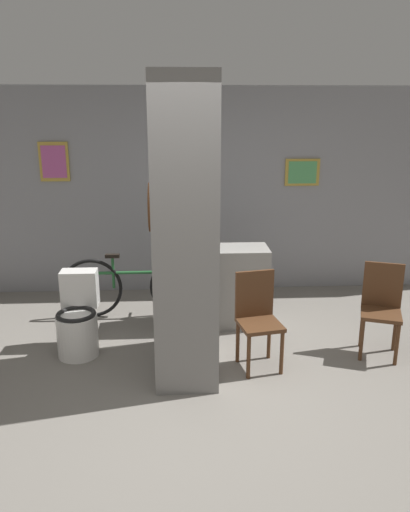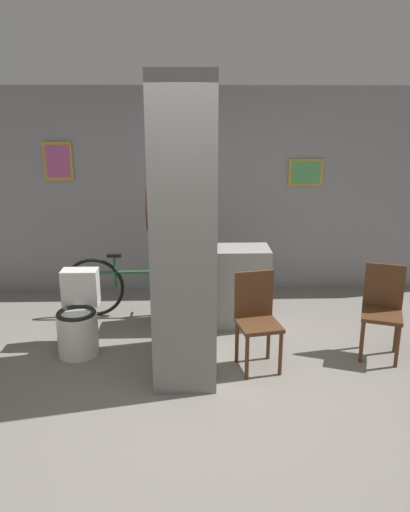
{
  "view_description": "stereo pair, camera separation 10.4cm",
  "coord_description": "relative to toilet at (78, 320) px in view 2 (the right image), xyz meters",
  "views": [
    {
      "loc": [
        -0.09,
        -3.72,
        2.31
      ],
      "look_at": [
        0.17,
        0.92,
        0.95
      ],
      "focal_mm": 35.0,
      "sensor_mm": 36.0,
      "label": 1
    },
    {
      "loc": [
        0.02,
        -3.72,
        2.31
      ],
      "look_at": [
        0.17,
        0.92,
        0.95
      ],
      "focal_mm": 35.0,
      "sensor_mm": 36.0,
      "label": 2
    }
  ],
  "objects": [
    {
      "name": "ground_plane",
      "position": [
        1.08,
        -0.84,
        -0.33
      ],
      "size": [
        14.0,
        14.0,
        0.0
      ],
      "primitive_type": "plane",
      "color": "slate"
    },
    {
      "name": "wall_back",
      "position": [
        1.08,
        1.79,
        0.97
      ],
      "size": [
        8.0,
        0.09,
        2.6
      ],
      "color": "gray",
      "rests_on": "ground_plane"
    },
    {
      "name": "pillar_center",
      "position": [
        1.05,
        -0.33,
        0.97
      ],
      "size": [
        0.57,
        1.03,
        2.6
      ],
      "color": "gray",
      "rests_on": "ground_plane"
    },
    {
      "name": "counter_shelf",
      "position": [
        1.37,
        0.61,
        0.11
      ],
      "size": [
        1.18,
        0.44,
        0.88
      ],
      "color": "gray",
      "rests_on": "ground_plane"
    },
    {
      "name": "toilet",
      "position": [
        0.0,
        0.0,
        0.0
      ],
      "size": [
        0.39,
        0.55,
        0.79
      ],
      "color": "white",
      "rests_on": "ground_plane"
    },
    {
      "name": "chair_near_pillar",
      "position": [
        1.71,
        -0.35,
        0.16
      ],
      "size": [
        0.43,
        0.43,
        0.9
      ],
      "rotation": [
        0.0,
        0.0,
        0.19
      ],
      "color": "#4C2D19",
      "rests_on": "ground_plane"
    },
    {
      "name": "chair_by_doorway",
      "position": [
        2.95,
        -0.17,
        0.16
      ],
      "size": [
        0.47,
        0.47,
        0.9
      ],
      "rotation": [
        0.0,
        0.0,
        -0.35
      ],
      "color": "#4C2D19",
      "rests_on": "ground_plane"
    },
    {
      "name": "bicycle",
      "position": [
        0.5,
        0.88,
        0.04
      ],
      "size": [
        1.71,
        0.42,
        0.75
      ],
      "color": "black",
      "rests_on": "ground_plane"
    },
    {
      "name": "bottle_tall",
      "position": [
        1.19,
        0.57,
        0.68
      ],
      "size": [
        0.08,
        0.08,
        0.34
      ],
      "color": "#19598C",
      "rests_on": "counter_shelf"
    }
  ]
}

